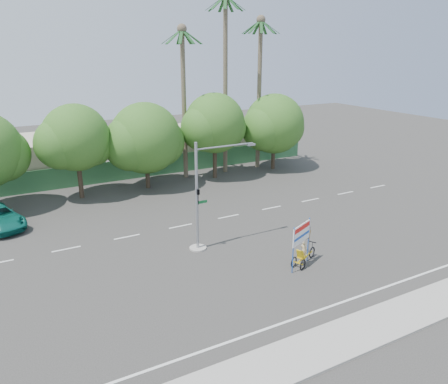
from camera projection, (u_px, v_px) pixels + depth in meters
name	position (u px, v px, depth m)	size (l,w,h in m)	color
ground	(264.00, 266.00, 26.02)	(120.00, 120.00, 0.00)	#33302D
sidewalk_near	(356.00, 333.00, 19.74)	(50.00, 2.40, 0.12)	gray
fence	(146.00, 167.00, 43.64)	(38.00, 0.08, 2.00)	#336B3D
building_left	(32.00, 159.00, 42.55)	(12.00, 8.00, 4.00)	#C1B699
building_right	(199.00, 143.00, 50.77)	(14.00, 8.00, 3.60)	#C1B699
tree_left	(75.00, 140.00, 36.25)	(6.66, 5.60, 8.07)	#473828
tree_center	(145.00, 140.00, 39.15)	(7.62, 6.40, 7.85)	#473828
tree_right	(214.00, 125.00, 42.09)	(6.90, 5.80, 8.36)	#473828
tree_far_right	(274.00, 126.00, 45.44)	(7.38, 6.20, 7.94)	#473828
palm_tall	(225.00, 68.00, 42.62)	(3.73, 3.79, 17.45)	#70604C
palm_mid	(259.00, 78.00, 44.77)	(3.73, 3.79, 15.45)	#70604C
palm_short	(184.00, 87.00, 41.09)	(3.73, 3.79, 14.45)	#70604C
traffic_signal	(201.00, 206.00, 27.43)	(4.72, 1.10, 7.00)	gray
trike_billboard	(303.00, 247.00, 25.77)	(2.69, 1.39, 2.87)	black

